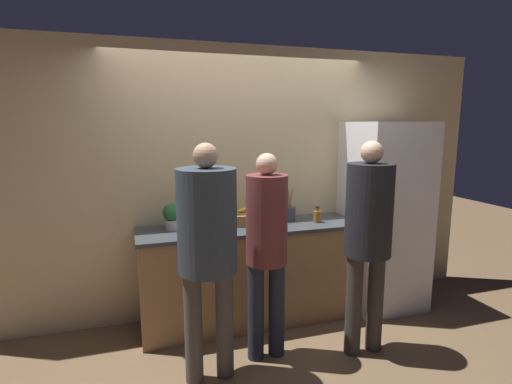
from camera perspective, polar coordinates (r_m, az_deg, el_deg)
ground_plane at (r=3.77m, az=0.68°, el=-19.99°), size 14.00×14.00×0.00m
wall_back at (r=3.93m, az=-2.23°, el=1.43°), size 5.20×0.06×2.60m
counter at (r=3.86m, az=-0.95°, el=-11.50°), size 2.05×0.62×0.93m
refrigerator at (r=4.27m, az=17.79°, el=-3.24°), size 0.72×0.72×1.89m
person_left at (r=2.83m, az=-6.97°, el=-6.47°), size 0.42×0.42×1.74m
person_center at (r=3.12m, az=1.52°, el=-7.08°), size 0.32×0.32×1.65m
person_right at (r=3.28m, az=15.73°, el=-5.03°), size 0.37×0.37×1.74m
fruit_bowl at (r=3.81m, az=-2.49°, el=-3.66°), size 0.37×0.37×0.14m
utensil_crock at (r=3.91m, az=4.80°, el=-3.04°), size 0.12×0.12×0.31m
bottle_red at (r=3.79m, az=-7.76°, el=-3.41°), size 0.06×0.06×0.20m
bottle_amber at (r=3.87m, az=8.75°, el=-3.40°), size 0.08×0.08×0.16m
cup_yellow at (r=3.80m, az=1.58°, el=-3.75°), size 0.07×0.07×0.10m
potted_plant at (r=3.64m, az=-11.92°, el=-3.31°), size 0.16×0.16×0.24m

